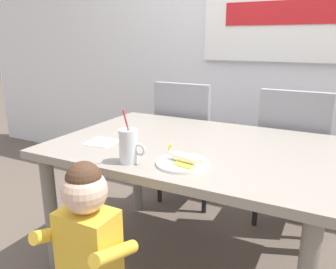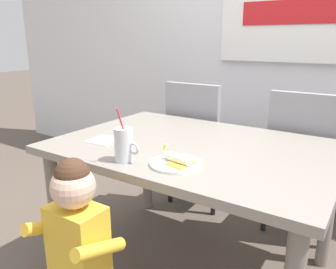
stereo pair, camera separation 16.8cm
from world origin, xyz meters
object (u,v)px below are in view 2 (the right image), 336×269
Objects in this scene: dining_chair_right at (304,156)px; snack_plate at (176,164)px; dining_chair_left at (199,137)px; peeled_banana at (177,159)px; paper_napkin at (105,140)px; toddler_standing at (77,234)px; milk_cup at (124,147)px; dining_table at (194,160)px.

snack_plate is (-0.34, -1.00, 0.20)m from dining_chair_right.
dining_chair_left is 4.17× the size of snack_plate.
dining_chair_left is at bearing 113.00° from peeled_banana.
snack_plate is at bearing -10.44° from paper_napkin.
snack_plate reaches higher than paper_napkin.
dining_chair_left reaches higher than peeled_banana.
dining_chair_right reaches higher than toddler_standing.
milk_cup reaches higher than dining_chair_left.
dining_chair_right is 1.08m from peeled_banana.
dining_table is 5.71× the size of milk_cup.
milk_cup is at bearing -109.72° from dining_table.
dining_table is at bearing 104.84° from snack_plate.
toddler_standing is 0.41m from milk_cup.
peeled_banana is (0.01, -0.00, 0.03)m from snack_plate.
dining_table is 9.43× the size of paper_napkin.
milk_cup is at bearing 62.54° from dining_chair_right.
dining_chair_right is (0.76, -0.00, 0.00)m from dining_chair_left.
dining_chair_right is 1.15× the size of toddler_standing.
snack_plate is (0.21, 0.39, 0.21)m from toddler_standing.
peeled_banana is (0.43, -1.00, 0.22)m from dining_chair_left.
toddler_standing is at bearing 98.37° from dining_chair_left.
toddler_standing is 0.49m from snack_plate.
snack_plate is at bearing 20.87° from milk_cup.
peeled_banana is at bearing -74.08° from dining_table.
dining_chair_right is at bearing 71.09° from snack_plate.
paper_napkin is at bearing 84.06° from dining_chair_left.
dining_chair_right reaches higher than peeled_banana.
dining_chair_left reaches higher than dining_table.
peeled_banana reaches higher than dining_table.
toddler_standing is at bearing -88.90° from milk_cup.
toddler_standing reaches higher than peeled_banana.
dining_chair_right is at bearing 179.89° from dining_chair_left.
dining_chair_right is at bearing 68.11° from toddler_standing.
dining_chair_right is 1.26m from paper_napkin.
dining_chair_left is at bearing 84.06° from paper_napkin.
paper_napkin is at bearing 121.78° from toddler_standing.
snack_plate is at bearing 153.12° from peeled_banana.
dining_table is 0.34m from peeled_banana.
peeled_banana is (0.09, -0.31, 0.12)m from dining_table.
snack_plate is 0.52m from paper_napkin.
dining_chair_left is (-0.34, 0.69, -0.10)m from dining_table.
dining_chair_left reaches higher than snack_plate.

